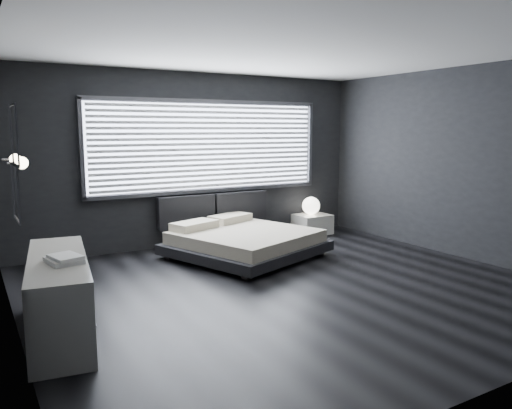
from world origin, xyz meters
TOP-DOWN VIEW (x-y plane):
  - room at (0.00, 0.00)m, footprint 6.04×6.00m
  - window at (0.20, 2.70)m, footprint 4.14×0.09m
  - headboard at (0.24, 2.64)m, footprint 1.96×0.16m
  - sconce_near at (-2.88, 0.05)m, footprint 0.18×0.11m
  - sconce_far at (-2.88, 0.65)m, footprint 0.18×0.11m
  - wall_art_upper at (-2.98, -0.55)m, footprint 0.01×0.48m
  - wall_art_lower at (-2.98, -0.30)m, footprint 0.01×0.48m
  - bed at (0.22, 1.58)m, footprint 2.47×2.41m
  - nightstand at (2.09, 2.38)m, footprint 0.61×0.51m
  - orb_lamp at (2.08, 2.41)m, footprint 0.32×0.32m
  - dresser at (-2.65, -0.05)m, footprint 0.77×1.88m
  - book_stack at (-2.62, -0.27)m, footprint 0.31×0.38m

SIDE VIEW (x-z plane):
  - nightstand at x=2.09m, z-range 0.00..0.35m
  - bed at x=0.22m, z-range -0.02..0.49m
  - dresser at x=-2.65m, z-range 0.00..0.73m
  - orb_lamp at x=2.08m, z-range 0.35..0.67m
  - headboard at x=0.24m, z-range 0.31..0.83m
  - book_stack at x=-2.62m, z-range 0.73..0.80m
  - wall_art_lower at x=-2.98m, z-range 1.14..1.62m
  - room at x=0.00m, z-range 0.00..2.80m
  - sconce_near at x=-2.88m, z-range 1.55..1.66m
  - sconce_far at x=-2.88m, z-range 1.55..1.66m
  - window at x=0.20m, z-range 0.85..2.37m
  - wall_art_upper at x=-2.98m, z-range 1.61..2.09m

